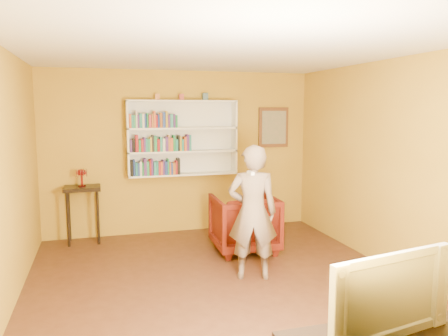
{
  "coord_description": "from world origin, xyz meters",
  "views": [
    {
      "loc": [
        -1.35,
        -4.71,
        2.06
      ],
      "look_at": [
        0.24,
        0.75,
        1.3
      ],
      "focal_mm": 35.0,
      "sensor_mm": 36.0,
      "label": 1
    }
  ],
  "objects_px": {
    "bookshelf": "(182,138)",
    "armchair": "(244,223)",
    "person": "(253,212)",
    "console_table": "(83,196)",
    "ruby_lustre": "(82,174)",
    "television": "(380,291)"
  },
  "relations": [
    {
      "from": "bookshelf",
      "to": "armchair",
      "type": "bearing_deg",
      "value": -61.41
    },
    {
      "from": "person",
      "to": "armchair",
      "type": "bearing_deg",
      "value": -87.7
    },
    {
      "from": "console_table",
      "to": "ruby_lustre",
      "type": "bearing_deg",
      "value": -69.44
    },
    {
      "from": "console_table",
      "to": "ruby_lustre",
      "type": "height_order",
      "value": "ruby_lustre"
    },
    {
      "from": "console_table",
      "to": "television",
      "type": "relative_size",
      "value": 0.85
    },
    {
      "from": "bookshelf",
      "to": "armchair",
      "type": "relative_size",
      "value": 1.98
    },
    {
      "from": "bookshelf",
      "to": "console_table",
      "type": "height_order",
      "value": "bookshelf"
    },
    {
      "from": "console_table",
      "to": "armchair",
      "type": "relative_size",
      "value": 0.98
    },
    {
      "from": "bookshelf",
      "to": "ruby_lustre",
      "type": "bearing_deg",
      "value": -174.3
    },
    {
      "from": "armchair",
      "to": "ruby_lustre",
      "type": "bearing_deg",
      "value": -23.36
    },
    {
      "from": "bookshelf",
      "to": "ruby_lustre",
      "type": "relative_size",
      "value": 6.75
    },
    {
      "from": "console_table",
      "to": "armchair",
      "type": "distance_m",
      "value": 2.53
    },
    {
      "from": "armchair",
      "to": "person",
      "type": "relative_size",
      "value": 0.55
    },
    {
      "from": "television",
      "to": "person",
      "type": "bearing_deg",
      "value": 81.34
    },
    {
      "from": "armchair",
      "to": "person",
      "type": "distance_m",
      "value": 1.12
    },
    {
      "from": "ruby_lustre",
      "to": "console_table",
      "type": "bearing_deg",
      "value": 110.56
    },
    {
      "from": "bookshelf",
      "to": "ruby_lustre",
      "type": "height_order",
      "value": "bookshelf"
    },
    {
      "from": "bookshelf",
      "to": "television",
      "type": "xyz_separation_m",
      "value": [
        0.49,
        -4.66,
        -0.78
      ]
    },
    {
      "from": "armchair",
      "to": "television",
      "type": "bearing_deg",
      "value": 88.95
    },
    {
      "from": "ruby_lustre",
      "to": "person",
      "type": "relative_size",
      "value": 0.16
    },
    {
      "from": "bookshelf",
      "to": "console_table",
      "type": "distance_m",
      "value": 1.82
    },
    {
      "from": "console_table",
      "to": "armchair",
      "type": "bearing_deg",
      "value": -25.32
    }
  ]
}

